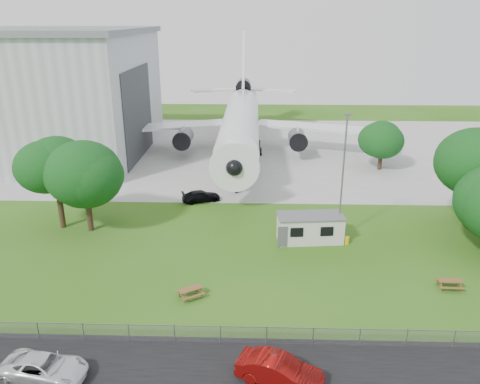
{
  "coord_description": "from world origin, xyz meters",
  "views": [
    {
      "loc": [
        0.05,
        -34.62,
        19.96
      ],
      "look_at": [
        -1.26,
        8.0,
        4.0
      ],
      "focal_mm": 35.0,
      "sensor_mm": 36.0,
      "label": 1
    }
  ],
  "objects_px": {
    "picnic_east": "(449,288)",
    "site_cabin": "(310,228)",
    "picnic_west": "(191,297)",
    "airliner": "(241,120)",
    "car_centre_sedan": "(280,371)",
    "hangar": "(4,91)"
  },
  "relations": [
    {
      "from": "hangar",
      "to": "site_cabin",
      "type": "height_order",
      "value": "hangar"
    },
    {
      "from": "picnic_west",
      "to": "picnic_east",
      "type": "xyz_separation_m",
      "value": [
        20.1,
        1.84,
        0.0
      ]
    },
    {
      "from": "site_cabin",
      "to": "picnic_west",
      "type": "relative_size",
      "value": 3.81
    },
    {
      "from": "airliner",
      "to": "site_cabin",
      "type": "relative_size",
      "value": 6.95
    },
    {
      "from": "airliner",
      "to": "car_centre_sedan",
      "type": "height_order",
      "value": "airliner"
    },
    {
      "from": "site_cabin",
      "to": "picnic_east",
      "type": "distance_m",
      "value": 12.98
    },
    {
      "from": "site_cabin",
      "to": "car_centre_sedan",
      "type": "xyz_separation_m",
      "value": [
        -3.78,
        -18.66,
        -0.48
      ]
    },
    {
      "from": "site_cabin",
      "to": "car_centre_sedan",
      "type": "distance_m",
      "value": 19.05
    },
    {
      "from": "airliner",
      "to": "picnic_west",
      "type": "height_order",
      "value": "airliner"
    },
    {
      "from": "site_cabin",
      "to": "car_centre_sedan",
      "type": "height_order",
      "value": "site_cabin"
    },
    {
      "from": "hangar",
      "to": "picnic_east",
      "type": "height_order",
      "value": "hangar"
    },
    {
      "from": "airliner",
      "to": "picnic_east",
      "type": "bearing_deg",
      "value": -65.49
    },
    {
      "from": "picnic_east",
      "to": "site_cabin",
      "type": "bearing_deg",
      "value": 142.67
    },
    {
      "from": "picnic_east",
      "to": "picnic_west",
      "type": "bearing_deg",
      "value": -172.99
    },
    {
      "from": "site_cabin",
      "to": "picnic_west",
      "type": "xyz_separation_m",
      "value": [
        -10.09,
        -9.98,
        -1.31
      ]
    },
    {
      "from": "site_cabin",
      "to": "picnic_east",
      "type": "relative_size",
      "value": 3.81
    },
    {
      "from": "airliner",
      "to": "picnic_east",
      "type": "distance_m",
      "value": 42.41
    },
    {
      "from": "site_cabin",
      "to": "picnic_west",
      "type": "height_order",
      "value": "site_cabin"
    },
    {
      "from": "hangar",
      "to": "car_centre_sedan",
      "type": "height_order",
      "value": "hangar"
    },
    {
      "from": "airliner",
      "to": "picnic_west",
      "type": "distance_m",
      "value": 40.56
    },
    {
      "from": "hangar",
      "to": "picnic_west",
      "type": "height_order",
      "value": "hangar"
    },
    {
      "from": "hangar",
      "to": "site_cabin",
      "type": "distance_m",
      "value": 53.55
    }
  ]
}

